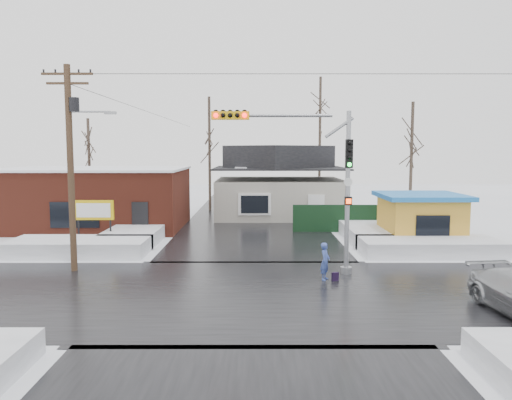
{
  "coord_description": "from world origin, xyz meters",
  "views": [
    {
      "loc": [
        0.05,
        -18.24,
        5.36
      ],
      "look_at": [
        0.08,
        5.2,
        3.0
      ],
      "focal_mm": 35.0,
      "sensor_mm": 36.0,
      "label": 1
    }
  ],
  "objects_px": {
    "utility_pole": "(72,156)",
    "pedestrian": "(325,262)",
    "kiosk": "(420,218)",
    "traffic_signal": "(311,169)",
    "marquee_sign": "(94,211)"
  },
  "relations": [
    {
      "from": "traffic_signal",
      "to": "utility_pole",
      "type": "relative_size",
      "value": 0.78
    },
    {
      "from": "kiosk",
      "to": "pedestrian",
      "type": "relative_size",
      "value": 2.97
    },
    {
      "from": "pedestrian",
      "to": "kiosk",
      "type": "bearing_deg",
      "value": -14.46
    },
    {
      "from": "utility_pole",
      "to": "pedestrian",
      "type": "xyz_separation_m",
      "value": [
        10.86,
        -1.59,
        -4.34
      ]
    },
    {
      "from": "marquee_sign",
      "to": "pedestrian",
      "type": "bearing_deg",
      "value": -32.45
    },
    {
      "from": "traffic_signal",
      "to": "kiosk",
      "type": "distance_m",
      "value": 10.43
    },
    {
      "from": "utility_pole",
      "to": "pedestrian",
      "type": "relative_size",
      "value": 5.82
    },
    {
      "from": "traffic_signal",
      "to": "utility_pole",
      "type": "distance_m",
      "value": 10.39
    },
    {
      "from": "traffic_signal",
      "to": "kiosk",
      "type": "relative_size",
      "value": 1.52
    },
    {
      "from": "marquee_sign",
      "to": "utility_pole",
      "type": "bearing_deg",
      "value": -79.87
    },
    {
      "from": "kiosk",
      "to": "traffic_signal",
      "type": "bearing_deg",
      "value": -135.16
    },
    {
      "from": "marquee_sign",
      "to": "pedestrian",
      "type": "relative_size",
      "value": 1.65
    },
    {
      "from": "utility_pole",
      "to": "traffic_signal",
      "type": "bearing_deg",
      "value": -2.95
    },
    {
      "from": "utility_pole",
      "to": "kiosk",
      "type": "height_order",
      "value": "utility_pole"
    },
    {
      "from": "marquee_sign",
      "to": "kiosk",
      "type": "xyz_separation_m",
      "value": [
        18.5,
        0.5,
        -0.46
      ]
    }
  ]
}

